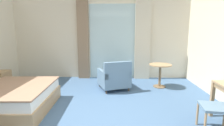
{
  "coord_description": "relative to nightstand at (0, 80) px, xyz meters",
  "views": [
    {
      "loc": [
        0.58,
        -3.04,
        1.64
      ],
      "look_at": [
        0.46,
        0.7,
        0.97
      ],
      "focal_mm": 28.49,
      "sensor_mm": 36.0,
      "label": 1
    }
  ],
  "objects": [
    {
      "name": "ground",
      "position": [
        2.77,
        -1.74,
        -0.31
      ],
      "size": [
        6.64,
        6.97,
        0.1
      ],
      "primitive_type": "cube",
      "color": "#426084"
    },
    {
      "name": "wall_back",
      "position": [
        2.77,
        1.49,
        1.18
      ],
      "size": [
        6.24,
        0.12,
        2.89
      ],
      "primitive_type": "cube",
      "color": "beige",
      "rests_on": "ground"
    },
    {
      "name": "balcony_glass_door",
      "position": [
        3.18,
        1.41,
        1.01
      ],
      "size": [
        1.59,
        0.02,
        2.54
      ],
      "primitive_type": "cube",
      "color": "silver",
      "rests_on": "ground"
    },
    {
      "name": "curtain_panel_left",
      "position": [
        2.17,
        1.31,
        1.11
      ],
      "size": [
        0.38,
        0.1,
        2.76
      ],
      "primitive_type": "cube",
      "color": "#897056",
      "rests_on": "ground"
    },
    {
      "name": "curtain_panel_right",
      "position": [
        4.2,
        1.31,
        1.11
      ],
      "size": [
        0.52,
        0.1,
        2.76
      ],
      "primitive_type": "cube",
      "color": "beige",
      "rests_on": "ground"
    },
    {
      "name": "nightstand",
      "position": [
        0.0,
        0.0,
        0.0
      ],
      "size": [
        0.46,
        0.48,
        0.53
      ],
      "color": "tan",
      "rests_on": "ground"
    },
    {
      "name": "desk_chair",
      "position": [
        5.05,
        -2.04,
        0.25
      ],
      "size": [
        0.53,
        0.49,
        0.96
      ],
      "color": "slate",
      "rests_on": "ground"
    },
    {
      "name": "armchair_by_window",
      "position": [
        3.26,
        0.11,
        0.07
      ],
      "size": [
        1.0,
        1.02,
        0.84
      ],
      "color": "slate",
      "rests_on": "ground"
    },
    {
      "name": "round_cafe_table",
      "position": [
        4.61,
        0.37,
        0.24
      ],
      "size": [
        0.65,
        0.65,
        0.69
      ],
      "color": "tan",
      "rests_on": "ground"
    }
  ]
}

